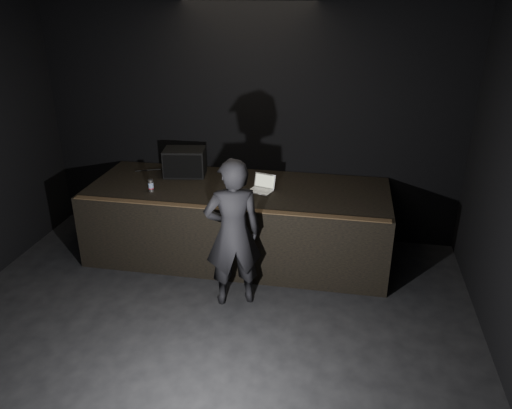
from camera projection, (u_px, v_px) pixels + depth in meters
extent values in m
plane|color=black|center=(175.00, 396.00, 4.60)|extent=(7.00, 7.00, 0.00)
cube|color=black|center=(249.00, 119.00, 7.05)|extent=(6.00, 0.10, 3.50)
cube|color=black|center=(238.00, 221.00, 6.86)|extent=(4.00, 1.50, 1.00)
cube|color=brown|center=(225.00, 208.00, 6.01)|extent=(3.92, 0.10, 0.01)
cube|color=black|center=(185.00, 162.00, 7.04)|extent=(0.62, 0.48, 0.38)
cube|color=black|center=(182.00, 167.00, 6.85)|extent=(0.52, 0.10, 0.32)
cylinder|color=black|center=(166.00, 169.00, 7.32)|extent=(0.81, 0.38, 0.02)
cube|color=white|center=(260.00, 191.00, 6.52)|extent=(0.34, 0.28, 0.01)
cube|color=silver|center=(260.00, 190.00, 6.52)|extent=(0.27, 0.18, 0.00)
cube|color=white|center=(265.00, 181.00, 6.59)|extent=(0.30, 0.14, 0.19)
cube|color=gold|center=(265.00, 181.00, 6.58)|extent=(0.26, 0.12, 0.15)
cylinder|color=silver|center=(151.00, 186.00, 6.50)|extent=(0.07, 0.07, 0.16)
cylinder|color=navy|center=(151.00, 185.00, 6.50)|extent=(0.07, 0.07, 0.07)
cylinder|color=maroon|center=(151.00, 188.00, 6.52)|extent=(0.07, 0.07, 0.01)
cylinder|color=white|center=(239.00, 188.00, 6.51)|extent=(0.07, 0.07, 0.09)
cube|color=white|center=(234.00, 201.00, 6.19)|extent=(0.10, 0.16, 0.03)
imported|color=black|center=(233.00, 233.00, 5.65)|extent=(0.76, 0.64, 1.79)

